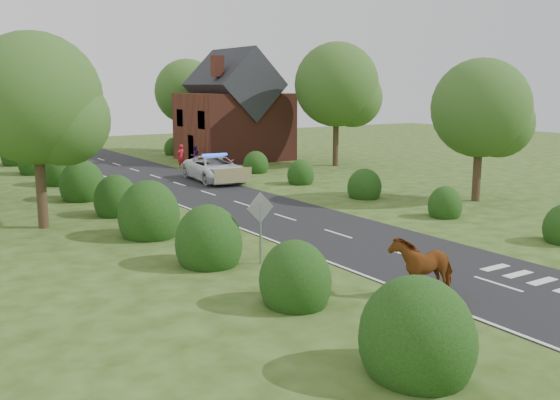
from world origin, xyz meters
TOP-DOWN VIEW (x-y plane):
  - ground at (0.00, 0.00)m, footprint 120.00×120.00m
  - road at (0.00, 15.00)m, footprint 6.00×70.00m
  - road_markings at (-1.60, 12.93)m, footprint 4.96×70.00m
  - hedgerow_left at (-6.51, 11.69)m, footprint 2.75×50.41m
  - hedgerow_right at (6.60, 11.21)m, footprint 2.10×45.78m
  - tree_left_a at (-9.75, 11.86)m, footprint 5.74×5.60m
  - tree_right_a at (11.23, 5.87)m, footprint 5.33×5.20m
  - tree_right_b at (14.29, 21.84)m, footprint 6.56×6.40m
  - tree_right_c at (9.27, 37.85)m, footprint 6.15×6.00m
  - road_sign at (-5.00, 2.00)m, footprint 1.06×0.08m
  - house at (9.49, 30.00)m, footprint 8.00×7.40m
  - cow at (-2.64, -3.30)m, footprint 2.27×1.49m
  - police_van at (2.50, 19.96)m, footprint 3.32×6.21m
  - pedestrian_red at (3.38, 27.25)m, footprint 0.75×0.60m
  - pedestrian_purple at (4.88, 27.98)m, footprint 0.80×0.64m

SIDE VIEW (x-z plane):
  - ground at x=0.00m, z-range 0.00..0.00m
  - road at x=0.00m, z-range 0.00..0.02m
  - road_markings at x=-1.60m, z-range 0.02..0.03m
  - hedgerow_right at x=6.60m, z-range -0.50..1.60m
  - cow at x=-2.64m, z-range 0.00..1.48m
  - hedgerow_left at x=-6.51m, z-range -0.75..2.25m
  - pedestrian_purple at x=4.88m, z-range 0.00..1.56m
  - police_van at x=2.50m, z-range -0.07..1.72m
  - pedestrian_red at x=3.38m, z-range 0.00..1.78m
  - road_sign at x=-5.00m, z-range 0.39..2.92m
  - house at x=9.49m, z-range -0.80..8.37m
  - tree_right_a at x=11.23m, z-range 0.96..8.52m
  - tree_left_a at x=-9.75m, z-range 1.15..9.53m
  - tree_right_c at x=9.27m, z-range 1.05..9.63m
  - tree_right_b at x=14.29m, z-range 1.24..10.64m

